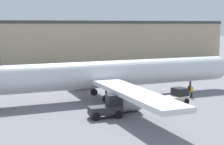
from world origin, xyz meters
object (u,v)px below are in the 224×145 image
at_px(pushback_tug, 108,107).
at_px(baggage_tug, 176,97).
at_px(ground_crew_worker, 192,91).
at_px(airplane, 104,75).

bearing_deg(pushback_tug, baggage_tug, 17.06).
bearing_deg(ground_crew_worker, airplane, -27.15).
relative_size(airplane, baggage_tug, 10.74).
xyz_separation_m(airplane, baggage_tug, (7.17, -5.90, -2.18)).
bearing_deg(airplane, baggage_tug, -43.61).
relative_size(ground_crew_worker, pushback_tug, 0.47).
relative_size(airplane, ground_crew_worker, 25.26).
height_order(ground_crew_worker, baggage_tug, baggage_tug).
relative_size(airplane, pushback_tug, 11.88).
bearing_deg(baggage_tug, pushback_tug, -178.07).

